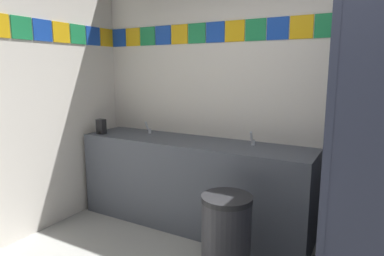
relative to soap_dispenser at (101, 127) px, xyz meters
The scene contains 7 objects.
wall_back 2.18m from the soap_dispenser, 13.20° to the left, with size 4.53×0.09×2.83m.
vanity_counter 1.17m from the soap_dispenser, ahead, with size 2.36×0.57×0.87m.
faucet_left 0.52m from the soap_dispenser, 29.51° to the left, with size 0.04×0.10×0.14m.
faucet_right 1.65m from the soap_dispenser, ahead, with size 0.04×0.10×0.14m.
soap_dispenser is the anchor object (origin of this frame).
stall_divider 2.65m from the soap_dispenser, 12.57° to the right, with size 0.92×1.52×2.21m.
trash_bin 1.87m from the soap_dispenser, 15.64° to the right, with size 0.38×0.38×0.65m.
Camera 1 is at (0.54, -1.28, 1.56)m, focal length 31.19 mm.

